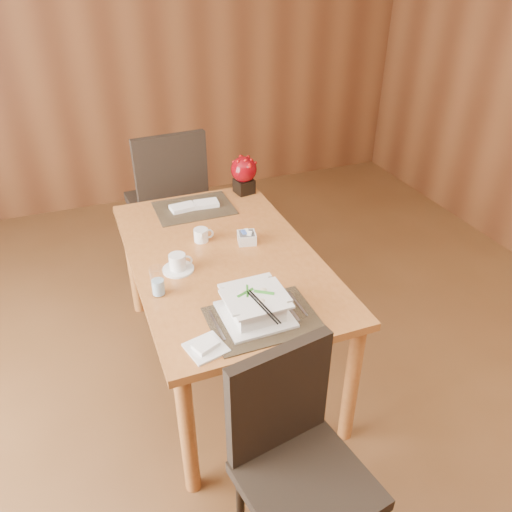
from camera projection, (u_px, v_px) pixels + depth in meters
name	position (u px, v px, depth m)	size (l,w,h in m)	color
ground	(266.00, 444.00, 2.46)	(6.00, 6.00, 0.00)	brown
back_wall	(129.00, 41.00, 4.07)	(5.00, 0.02, 2.80)	brown
dining_table	(223.00, 270.00, 2.58)	(0.90, 1.50, 0.75)	#B06831
placemat_near	(263.00, 319.00, 2.09)	(0.45, 0.33, 0.01)	black
placemat_far	(194.00, 208.00, 2.96)	(0.45, 0.33, 0.01)	black
soup_setting	(255.00, 306.00, 2.08)	(0.29, 0.29, 0.11)	white
coffee_cup	(178.00, 264.00, 2.39)	(0.15, 0.15, 0.09)	white
water_glass	(158.00, 281.00, 2.21)	(0.06, 0.06, 0.14)	silver
creamer_jug	(201.00, 235.00, 2.62)	(0.10, 0.10, 0.07)	white
sugar_caddy	(247.00, 238.00, 2.61)	(0.09, 0.09, 0.06)	white
berry_decor	(244.00, 173.00, 3.07)	(0.16, 0.16, 0.24)	black
napkins_far	(196.00, 205.00, 2.95)	(0.29, 0.10, 0.03)	white
bread_plate	(206.00, 348.00, 1.94)	(0.14, 0.14, 0.01)	white
near_chair	(295.00, 452.00, 1.81)	(0.50, 0.50, 0.93)	black
far_chair	(169.00, 195.00, 3.45)	(0.53, 0.54, 1.07)	black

